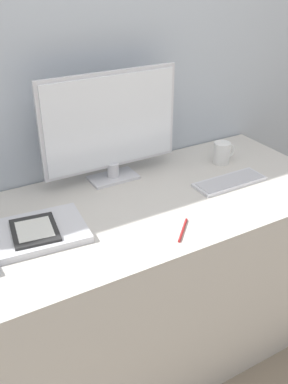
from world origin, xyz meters
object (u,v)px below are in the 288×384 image
Objects in this scene: ereader at (35,230)px; pen at (183,230)px; coffee_mug at (222,153)px; keyboard at (230,182)px; laptop at (39,232)px; monitor at (111,126)px.

ereader is 1.86× the size of pen.
keyboard is at bearing -118.88° from coffee_mug.
laptop is 0.02m from ereader.
coffee_mug is 1.05× the size of pen.
ereader is (-0.40, -0.25, -0.20)m from monitor.
keyboard is 0.77m from laptop.
ereader is at bearing -148.26° from monitor.
ereader is 0.89m from coffee_mug.
laptop is 0.47m from pen.
ereader is (-0.79, 0.02, 0.02)m from keyboard.
coffee_mug is (0.48, -0.10, -0.18)m from monitor.
keyboard is 2.95× the size of pen.
laptop is 0.88m from coffee_mug.
monitor reaches higher than ereader.
pen is at bearing -27.19° from laptop.
pen is at bearing -141.45° from coffee_mug.
monitor is 5.50× the size of pen.
keyboard is (0.39, -0.27, -0.22)m from monitor.
ereader is at bearing -148.74° from laptop.
laptop is at bearing -148.24° from monitor.
coffee_mug reaches higher than keyboard.
laptop reaches higher than pen.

